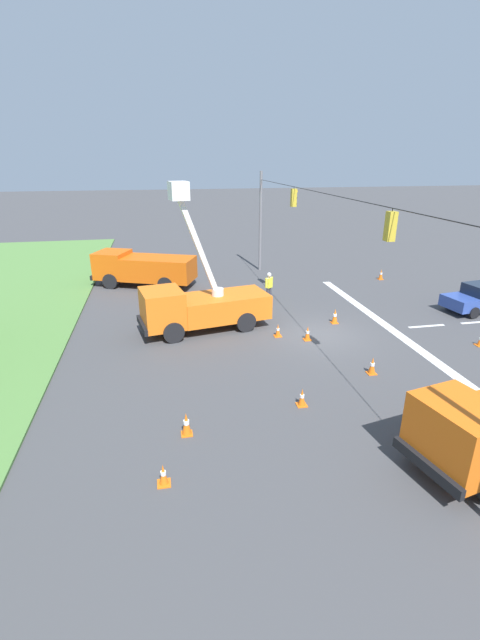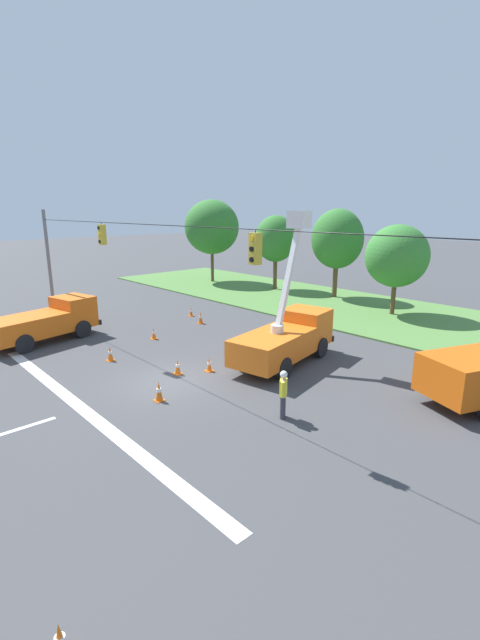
{
  "view_description": "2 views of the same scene",
  "coord_description": "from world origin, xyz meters",
  "px_view_note": "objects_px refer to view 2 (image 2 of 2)",
  "views": [
    {
      "loc": [
        -18.22,
        7.52,
        8.17
      ],
      "look_at": [
        -0.7,
        4.16,
        1.32
      ],
      "focal_mm": 24.0,
      "sensor_mm": 36.0,
      "label": 1
    },
    {
      "loc": [
        14.66,
        -9.3,
        7.18
      ],
      "look_at": [
        0.85,
        3.42,
        2.33
      ],
      "focal_mm": 24.0,
      "sensor_mm": 36.0,
      "label": 2
    }
  ],
  "objects_px": {
    "traffic_cone_mid_left": "(178,367)",
    "traffic_cone_mid_right": "(110,354)",
    "tree_centre": "(337,239)",
    "utility_truck_support_near": "(46,321)",
    "tree_far_west": "(212,227)",
    "utility_truck_bucket_lift": "(287,335)",
    "traffic_cone_near_bucket": "(201,318)",
    "tree_west": "(276,239)",
    "traffic_cone_far_right": "(191,312)",
    "traffic_cone_centre_line": "(209,365)",
    "tree_east": "(397,256)",
    "road_worker": "(283,391)",
    "traffic_cone_lane_edge_a": "(154,334)",
    "traffic_cone_lane_edge_b": "(159,391)"
  },
  "relations": [
    {
      "from": "utility_truck_support_near",
      "to": "traffic_cone_lane_edge_b",
      "type": "xyz_separation_m",
      "value": [
        11.05,
        0.34,
        -0.76
      ]
    },
    {
      "from": "utility_truck_bucket_lift",
      "to": "traffic_cone_centre_line",
      "type": "distance_m",
      "value": 4.03
    },
    {
      "from": "road_worker",
      "to": "traffic_cone_lane_edge_a",
      "type": "bearing_deg",
      "value": 171.34
    },
    {
      "from": "utility_truck_bucket_lift",
      "to": "traffic_cone_far_right",
      "type": "relative_size",
      "value": 11.38
    },
    {
      "from": "tree_centre",
      "to": "traffic_cone_far_right",
      "type": "distance_m",
      "value": 13.78
    },
    {
      "from": "utility_truck_bucket_lift",
      "to": "utility_truck_support_near",
      "type": "xyz_separation_m",
      "value": [
        -11.46,
        -7.29,
        -0.22
      ]
    },
    {
      "from": "traffic_cone_lane_edge_a",
      "to": "traffic_cone_centre_line",
      "type": "distance_m",
      "value": 6.15
    },
    {
      "from": "tree_far_west",
      "to": "tree_east",
      "type": "relative_size",
      "value": 1.31
    },
    {
      "from": "utility_truck_bucket_lift",
      "to": "traffic_cone_far_right",
      "type": "height_order",
      "value": "utility_truck_bucket_lift"
    },
    {
      "from": "traffic_cone_lane_edge_b",
      "to": "traffic_cone_mid_left",
      "type": "bearing_deg",
      "value": 130.7
    },
    {
      "from": "tree_far_west",
      "to": "traffic_cone_far_right",
      "type": "xyz_separation_m",
      "value": [
        10.17,
        -10.2,
        -5.21
      ]
    },
    {
      "from": "road_worker",
      "to": "traffic_cone_lane_edge_a",
      "type": "xyz_separation_m",
      "value": [
        -11.41,
        1.74,
        -0.69
      ]
    },
    {
      "from": "tree_far_west",
      "to": "utility_truck_bucket_lift",
      "type": "bearing_deg",
      "value": -30.59
    },
    {
      "from": "traffic_cone_mid_right",
      "to": "tree_east",
      "type": "bearing_deg",
      "value": 76.07
    },
    {
      "from": "tree_far_west",
      "to": "tree_centre",
      "type": "height_order",
      "value": "tree_far_west"
    },
    {
      "from": "tree_far_west",
      "to": "traffic_cone_lane_edge_b",
      "type": "xyz_separation_m",
      "value": [
        20.42,
        -19.26,
        -5.13
      ]
    },
    {
      "from": "utility_truck_support_near",
      "to": "traffic_cone_mid_left",
      "type": "xyz_separation_m",
      "value": [
        9.22,
        2.47,
        -0.81
      ]
    },
    {
      "from": "traffic_cone_mid_right",
      "to": "tree_west",
      "type": "bearing_deg",
      "value": 110.75
    },
    {
      "from": "traffic_cone_far_right",
      "to": "traffic_cone_centre_line",
      "type": "relative_size",
      "value": 0.99
    },
    {
      "from": "tree_centre",
      "to": "utility_truck_support_near",
      "type": "distance_m",
      "value": 22.69
    },
    {
      "from": "traffic_cone_far_right",
      "to": "traffic_cone_near_bucket",
      "type": "bearing_deg",
      "value": -20.11
    },
    {
      "from": "tree_centre",
      "to": "traffic_cone_near_bucket",
      "type": "height_order",
      "value": "tree_centre"
    },
    {
      "from": "tree_centre",
      "to": "traffic_cone_mid_left",
      "type": "bearing_deg",
      "value": -74.55
    },
    {
      "from": "tree_west",
      "to": "traffic_cone_centre_line",
      "type": "height_order",
      "value": "tree_west"
    },
    {
      "from": "traffic_cone_near_bucket",
      "to": "tree_west",
      "type": "bearing_deg",
      "value": 111.72
    },
    {
      "from": "tree_far_west",
      "to": "traffic_cone_far_right",
      "type": "distance_m",
      "value": 15.31
    },
    {
      "from": "traffic_cone_lane_edge_a",
      "to": "traffic_cone_mid_right",
      "type": "bearing_deg",
      "value": -63.97
    },
    {
      "from": "traffic_cone_far_right",
      "to": "tree_centre",
      "type": "bearing_deg",
      "value": 76.64
    },
    {
      "from": "tree_west",
      "to": "traffic_cone_centre_line",
      "type": "bearing_deg",
      "value": -55.38
    },
    {
      "from": "tree_centre",
      "to": "traffic_cone_near_bucket",
      "type": "relative_size",
      "value": 9.35
    },
    {
      "from": "tree_east",
      "to": "utility_truck_support_near",
      "type": "height_order",
      "value": "tree_east"
    },
    {
      "from": "tree_east",
      "to": "utility_truck_bucket_lift",
      "type": "relative_size",
      "value": 0.87
    },
    {
      "from": "tree_far_west",
      "to": "traffic_cone_mid_right",
      "type": "height_order",
      "value": "tree_far_west"
    },
    {
      "from": "tree_centre",
      "to": "traffic_cone_mid_left",
      "type": "xyz_separation_m",
      "value": [
        5.41,
        -19.59,
        -4.53
      ]
    },
    {
      "from": "traffic_cone_centre_line",
      "to": "tree_east",
      "type": "bearing_deg",
      "value": 88.97
    },
    {
      "from": "traffic_cone_mid_left",
      "to": "traffic_cone_lane_edge_a",
      "type": "height_order",
      "value": "traffic_cone_mid_left"
    },
    {
      "from": "tree_west",
      "to": "utility_truck_bucket_lift",
      "type": "distance_m",
      "value": 19.58
    },
    {
      "from": "utility_truck_bucket_lift",
      "to": "tree_east",
      "type": "bearing_deg",
      "value": 95.75
    },
    {
      "from": "tree_far_west",
      "to": "tree_east",
      "type": "distance_m",
      "value": 19.61
    },
    {
      "from": "tree_centre",
      "to": "utility_truck_support_near",
      "type": "relative_size",
      "value": 1.14
    },
    {
      "from": "traffic_cone_mid_left",
      "to": "traffic_cone_mid_right",
      "type": "xyz_separation_m",
      "value": [
        -3.7,
        -1.42,
        0.02
      ]
    },
    {
      "from": "traffic_cone_near_bucket",
      "to": "traffic_cone_centre_line",
      "type": "distance_m",
      "value": 8.57
    },
    {
      "from": "traffic_cone_near_bucket",
      "to": "traffic_cone_centre_line",
      "type": "xyz_separation_m",
      "value": [
        7.02,
        -4.91,
        -0.08
      ]
    },
    {
      "from": "traffic_cone_far_right",
      "to": "traffic_cone_centre_line",
      "type": "bearing_deg",
      "value": -31.95
    },
    {
      "from": "utility_truck_bucket_lift",
      "to": "road_worker",
      "type": "relative_size",
      "value": 4.04
    },
    {
      "from": "tree_east",
      "to": "traffic_cone_far_right",
      "type": "relative_size",
      "value": 9.96
    },
    {
      "from": "traffic_cone_centre_line",
      "to": "tree_west",
      "type": "bearing_deg",
      "value": 124.62
    },
    {
      "from": "tree_west",
      "to": "traffic_cone_mid_right",
      "type": "bearing_deg",
      "value": -69.25
    },
    {
      "from": "utility_truck_support_near",
      "to": "traffic_cone_far_right",
      "type": "xyz_separation_m",
      "value": [
        0.8,
        9.41,
        -0.84
      ]
    },
    {
      "from": "traffic_cone_lane_edge_a",
      "to": "traffic_cone_centre_line",
      "type": "bearing_deg",
      "value": -7.76
    }
  ]
}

